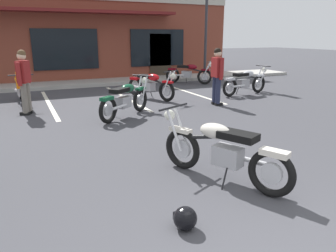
% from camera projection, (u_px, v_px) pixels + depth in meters
% --- Properties ---
extents(ground_plane, '(80.00, 80.00, 0.00)m').
position_uv_depth(ground_plane, '(143.00, 146.00, 6.17)').
color(ground_plane, '#3D3D42').
extents(sidewalk_kerb, '(22.00, 1.80, 0.14)m').
position_uv_depth(sidewalk_kerb, '(71.00, 84.00, 13.62)').
color(sidewalk_kerb, '#A8A59E').
rests_on(sidewalk_kerb, ground_plane).
extents(brick_storefront_building, '(15.91, 6.52, 3.78)m').
position_uv_depth(brick_storefront_building, '(57.00, 38.00, 16.20)').
color(brick_storefront_building, brown).
rests_on(brick_storefront_building, ground_plane).
extents(painted_stall_lines, '(7.45, 4.80, 0.01)m').
position_uv_depth(painted_stall_lines, '(89.00, 100.00, 10.49)').
color(painted_stall_lines, silver).
rests_on(painted_stall_lines, ground_plane).
extents(motorcycle_foreground_classic, '(1.17, 1.97, 0.98)m').
position_uv_depth(motorcycle_foreground_classic, '(222.00, 150.00, 4.59)').
color(motorcycle_foreground_classic, black).
rests_on(motorcycle_foreground_classic, ground_plane).
extents(motorcycle_red_sportbike, '(0.66, 2.11, 0.98)m').
position_uv_depth(motorcycle_red_sportbike, '(21.00, 87.00, 9.82)').
color(motorcycle_red_sportbike, black).
rests_on(motorcycle_red_sportbike, ground_plane).
extents(motorcycle_black_cruiser, '(1.77, 1.51, 0.98)m').
position_uv_depth(motorcycle_black_cruiser, '(126.00, 99.00, 8.28)').
color(motorcycle_black_cruiser, black).
rests_on(motorcycle_black_cruiser, ground_plane).
extents(motorcycle_silver_naked, '(1.13, 1.98, 0.98)m').
position_uv_depth(motorcycle_silver_naked, '(151.00, 85.00, 10.65)').
color(motorcycle_silver_naked, black).
rests_on(motorcycle_silver_naked, ground_plane).
extents(motorcycle_green_cafe_racer, '(2.10, 0.77, 0.98)m').
position_uv_depth(motorcycle_green_cafe_racer, '(245.00, 81.00, 11.41)').
color(motorcycle_green_cafe_racer, black).
rests_on(motorcycle_green_cafe_racer, ground_plane).
extents(motorcycle_orange_scrambler, '(1.64, 1.66, 0.98)m').
position_uv_depth(motorcycle_orange_scrambler, '(189.00, 73.00, 14.06)').
color(motorcycle_orange_scrambler, black).
rests_on(motorcycle_orange_scrambler, ground_plane).
extents(person_in_black_shirt, '(0.30, 0.61, 1.68)m').
position_uv_depth(person_in_black_shirt, '(217.00, 73.00, 9.56)').
color(person_in_black_shirt, black).
rests_on(person_in_black_shirt, ground_plane).
extents(person_by_back_row, '(0.39, 0.58, 1.68)m').
position_uv_depth(person_by_back_row, '(24.00, 78.00, 8.40)').
color(person_by_back_row, black).
rests_on(person_by_back_row, ground_plane).
extents(helmet_on_pavement, '(0.26, 0.26, 0.26)m').
position_uv_depth(helmet_on_pavement, '(185.00, 218.00, 3.49)').
color(helmet_on_pavement, black).
rests_on(helmet_on_pavement, ground_plane).
extents(parking_lot_lamp_post, '(0.24, 0.76, 4.79)m').
position_uv_depth(parking_lot_lamp_post, '(208.00, 9.00, 14.09)').
color(parking_lot_lamp_post, '#2D2D33').
rests_on(parking_lot_lamp_post, ground_plane).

